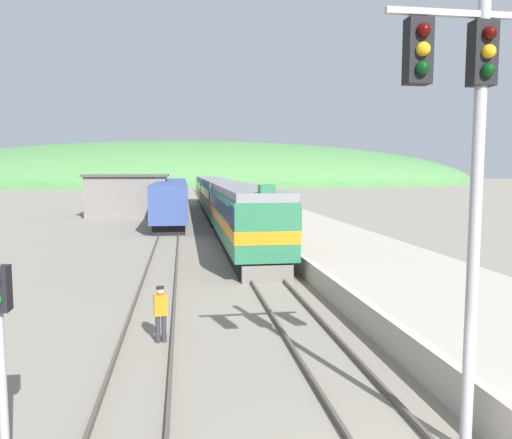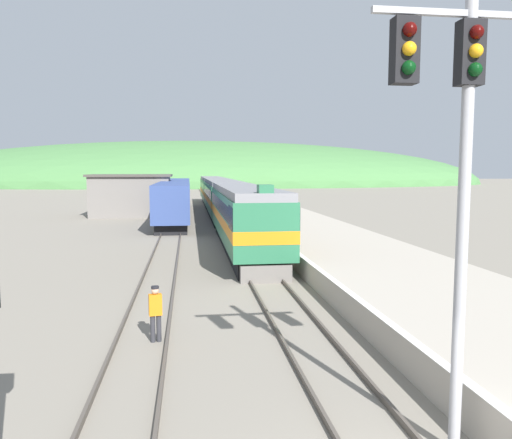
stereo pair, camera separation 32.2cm
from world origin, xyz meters
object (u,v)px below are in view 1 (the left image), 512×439
carriage_second (219,197)px  track_worker (161,311)px  express_train_lead_car (242,215)px  siding_train (172,198)px  carriage_third (208,190)px  signal_mast_main (480,120)px

carriage_second → track_worker: bearing=-96.7°
express_train_lead_car → siding_train: bearing=101.7°
express_train_lead_car → siding_train: size_ratio=0.60×
carriage_third → signal_mast_main: (1.21, -62.70, 3.57)m
carriage_second → siding_train: 5.20m
siding_train → signal_mast_main: size_ratio=3.88×
express_train_lead_car → track_worker: 16.72m
carriage_second → carriage_third: bearing=90.0°
carriage_third → carriage_second: bearing=-90.0°
carriage_second → track_worker: carriage_second is taller
siding_train → track_worker: 38.67m
siding_train → signal_mast_main: bearing=-82.6°
carriage_third → track_worker: carriage_third is taller
carriage_second → carriage_third: size_ratio=1.00×
carriage_second → track_worker: 36.60m
siding_train → signal_mast_main: 45.58m
track_worker → carriage_second: bearing=83.3°
siding_train → track_worker: (0.40, -38.66, -1.02)m
express_train_lead_car → carriage_second: size_ratio=1.00×
siding_train → signal_mast_main: (5.87, -45.04, 3.76)m
signal_mast_main → track_worker: size_ratio=5.11×
express_train_lead_car → siding_train: (-4.65, 22.53, -0.20)m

